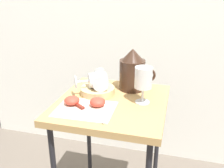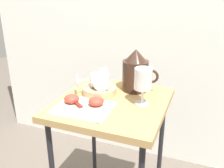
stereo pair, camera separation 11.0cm
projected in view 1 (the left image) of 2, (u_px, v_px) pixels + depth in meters
curtain_drape at (139, 16)px, 1.61m from camera, size 2.40×0.03×2.03m
table at (112, 116)px, 1.16m from camera, size 0.48×0.51×0.71m
linen_napkin at (85, 109)px, 1.05m from camera, size 0.25×0.20×0.00m
basket_tray at (98, 91)px, 1.20m from camera, size 0.16×0.16×0.03m
pitcher at (132, 73)px, 1.23m from camera, size 0.18×0.13×0.21m
wine_glass_upright at (143, 80)px, 1.08m from camera, size 0.08×0.08×0.16m
wine_glass_tipped_near at (96, 80)px, 1.18m from camera, size 0.16×0.13×0.07m
wine_glass_tipped_far at (100, 81)px, 1.17m from camera, size 0.11×0.17×0.07m
apple_half_left at (72, 100)px, 1.08m from camera, size 0.07×0.07×0.04m
apple_half_right at (98, 102)px, 1.07m from camera, size 0.07×0.07×0.04m
knife at (83, 109)px, 1.04m from camera, size 0.19×0.14×0.01m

